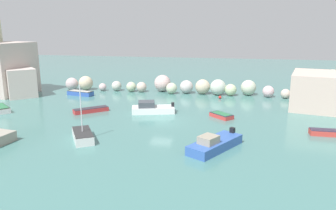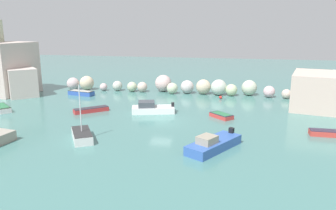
{
  "view_description": "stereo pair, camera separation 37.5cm",
  "coord_description": "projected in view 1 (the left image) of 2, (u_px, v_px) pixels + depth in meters",
  "views": [
    {
      "loc": [
        8.05,
        -35.48,
        10.68
      ],
      "look_at": [
        0.0,
        4.05,
        1.0
      ],
      "focal_mm": 34.97,
      "sensor_mm": 36.0,
      "label": 1
    },
    {
      "loc": [
        8.42,
        -35.4,
        10.68
      ],
      "look_at": [
        0.0,
        4.05,
        1.0
      ],
      "focal_mm": 34.97,
      "sensor_mm": 36.0,
      "label": 2
    }
  ],
  "objects": [
    {
      "name": "moored_boat_6",
      "position": [
        1.0,
        108.0,
        42.4
      ],
      "size": [
        3.93,
        3.55,
        0.7
      ],
      "rotation": [
        0.0,
        0.0,
        5.6
      ],
      "color": "silver",
      "rests_on": "cove_water"
    },
    {
      "name": "moored_boat_3",
      "position": [
        152.0,
        108.0,
        41.6
      ],
      "size": [
        5.73,
        3.57,
        1.49
      ],
      "rotation": [
        0.0,
        0.0,
        3.42
      ],
      "color": "white",
      "rests_on": "cove_water"
    },
    {
      "name": "moored_boat_2",
      "position": [
        214.0,
        144.0,
        29.11
      ],
      "size": [
        4.82,
        6.27,
        1.51
      ],
      "rotation": [
        0.0,
        0.0,
        4.18
      ],
      "color": "#355DB0",
      "rests_on": "cove_water"
    },
    {
      "name": "moored_boat_1",
      "position": [
        221.0,
        115.0,
        39.36
      ],
      "size": [
        3.03,
        3.0,
        0.54
      ],
      "rotation": [
        0.0,
        0.0,
        5.51
      ],
      "color": "#C73B38",
      "rests_on": "cove_water"
    },
    {
      "name": "moored_boat_7",
      "position": [
        80.0,
        93.0,
        52.18
      ],
      "size": [
        4.41,
        2.2,
        0.72
      ],
      "rotation": [
        0.0,
        0.0,
        6.09
      ],
      "color": "#3357B2",
      "rests_on": "cove_water"
    },
    {
      "name": "rock_breakwater",
      "position": [
        189.0,
        87.0,
        53.37
      ],
      "size": [
        43.88,
        4.36,
        2.77
      ],
      "color": "beige",
      "rests_on": "ground"
    },
    {
      "name": "moored_boat_5",
      "position": [
        91.0,
        110.0,
        41.91
      ],
      "size": [
        4.04,
        3.83,
        0.57
      ],
      "rotation": [
        0.0,
        0.0,
        0.74
      ],
      "color": "#BE3032",
      "rests_on": "cove_water"
    },
    {
      "name": "channel_buoy",
      "position": [
        220.0,
        97.0,
        49.71
      ],
      "size": [
        0.46,
        0.46,
        0.46
      ],
      "primitive_type": "sphere",
      "color": "red",
      "rests_on": "cove_water"
    },
    {
      "name": "cove_water",
      "position": [
        161.0,
        121.0,
        37.86
      ],
      "size": [
        160.0,
        160.0,
        0.0
      ],
      "primitive_type": "plane",
      "color": "#467A75",
      "rests_on": "ground"
    },
    {
      "name": "moored_boat_0",
      "position": [
        326.0,
        132.0,
        32.97
      ],
      "size": [
        3.1,
        1.18,
        0.59
      ],
      "rotation": [
        0.0,
        0.0,
        3.15
      ],
      "color": "#C83C35",
      "rests_on": "cove_water"
    },
    {
      "name": "moored_boat_4",
      "position": [
        83.0,
        136.0,
        31.52
      ],
      "size": [
        3.54,
        4.28,
        5.41
      ],
      "rotation": [
        0.0,
        0.0,
        2.13
      ],
      "color": "silver",
      "rests_on": "cove_water"
    }
  ]
}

